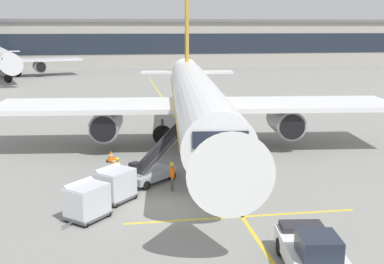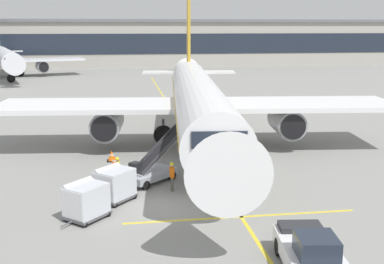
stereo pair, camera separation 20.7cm
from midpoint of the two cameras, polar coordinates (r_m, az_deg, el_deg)
ground_plane at (r=25.97m, az=-2.87°, el=-8.90°), size 600.00×600.00×0.00m
parked_airplane at (r=37.71m, az=0.38°, el=3.86°), size 31.73×40.90×14.08m
belt_loader at (r=29.88m, az=-4.91°, el=-4.20°), size 4.61×4.41×3.37m
baggage_cart_lead at (r=26.86m, az=-9.39°, el=-6.06°), size 2.52×2.57×1.91m
baggage_cart_second at (r=24.67m, az=-12.71°, el=-7.90°), size 2.52×2.57×1.91m
pushback_tug at (r=19.84m, az=13.84°, el=-13.69°), size 2.63×4.63×1.83m
ground_crew_by_loader at (r=29.46m, az=-9.03°, el=-4.39°), size 0.33×0.56×1.74m
ground_crew_by_carts at (r=28.09m, az=-2.59°, el=-5.07°), size 0.26×0.57×1.74m
ground_crew_marshaller at (r=26.77m, az=-8.43°, el=-6.10°), size 0.55×0.34×1.74m
ground_crew_wingwalker at (r=27.04m, az=-11.41°, el=-6.02°), size 0.38×0.52×1.74m
safety_cone_engine_keepout at (r=34.84m, az=-9.76°, el=-2.83°), size 0.69×0.69×0.78m
safety_cone_wingtip at (r=33.35m, az=-9.42°, el=-3.50°), size 0.70×0.70×0.78m
apron_guidance_line_lead_in at (r=37.76m, az=0.42°, el=-2.05°), size 0.20×110.00×0.01m
apron_guidance_line_stop_bar at (r=24.83m, az=5.75°, el=-9.97°), size 12.00×0.20×0.01m
terminal_building at (r=123.80m, az=-7.15°, el=10.51°), size 134.86×20.52×11.15m
distant_airplane at (r=97.98m, az=-21.68°, el=8.11°), size 29.42×37.41×13.06m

